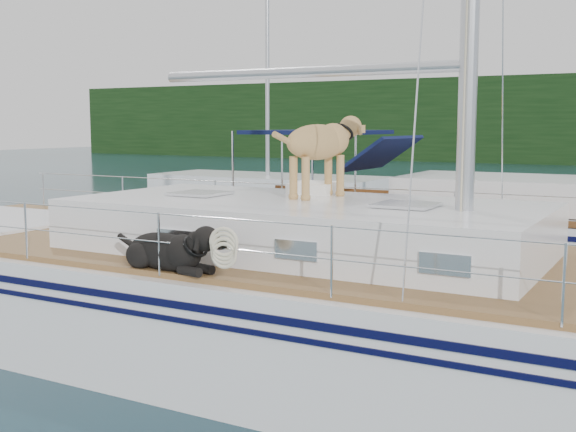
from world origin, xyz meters
The scene contains 4 objects.
ground centered at (0.00, 0.00, 0.00)m, with size 120.00×120.00×0.00m, color black.
main_sailboat centered at (0.10, 0.00, 0.68)m, with size 12.00×3.84×14.01m.
neighbor_sailboat centered at (1.19, 6.11, 0.63)m, with size 11.00×3.50×13.30m.
bg_boat_west centered at (-8.00, 14.00, 0.45)m, with size 8.00×3.00×11.65m.
Camera 1 is at (4.52, -7.00, 2.64)m, focal length 45.00 mm.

